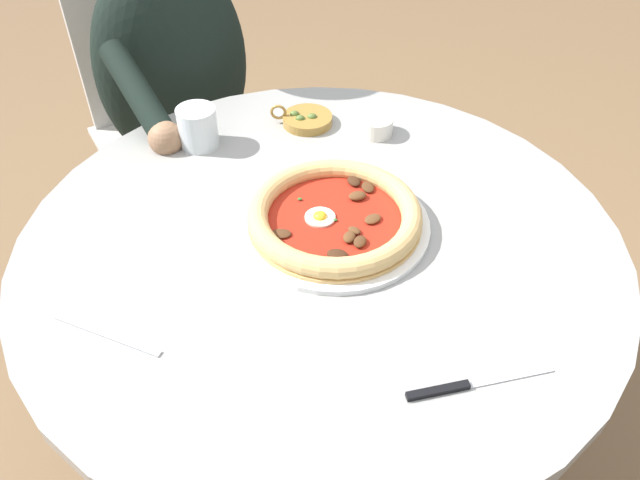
% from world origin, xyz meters
% --- Properties ---
extents(ground_plane, '(6.00, 6.00, 0.02)m').
position_xyz_m(ground_plane, '(0.00, 0.00, -0.01)').
color(ground_plane, brown).
extents(dining_table, '(1.01, 1.01, 0.71)m').
position_xyz_m(dining_table, '(0.00, 0.00, 0.57)').
color(dining_table, '#999993').
rests_on(dining_table, ground).
extents(pizza_on_plate, '(0.32, 0.32, 0.04)m').
position_xyz_m(pizza_on_plate, '(-0.02, -0.02, 0.73)').
color(pizza_on_plate, white).
rests_on(pizza_on_plate, dining_table).
extents(water_glass, '(0.08, 0.08, 0.08)m').
position_xyz_m(water_glass, '(0.23, -0.27, 0.74)').
color(water_glass, silver).
rests_on(water_glass, dining_table).
extents(steak_knife, '(0.20, 0.05, 0.01)m').
position_xyz_m(steak_knife, '(-0.18, 0.31, 0.71)').
color(steak_knife, silver).
rests_on(steak_knife, dining_table).
extents(ramekin_capers, '(0.07, 0.07, 0.04)m').
position_xyz_m(ramekin_capers, '(-0.12, -0.31, 0.73)').
color(ramekin_capers, white).
rests_on(ramekin_capers, dining_table).
extents(olive_pan, '(0.13, 0.10, 0.04)m').
position_xyz_m(olive_pan, '(0.02, -0.35, 0.72)').
color(olive_pan, olive).
rests_on(olive_pan, dining_table).
extents(fork_utensil, '(0.17, 0.08, 0.00)m').
position_xyz_m(fork_utensil, '(0.31, 0.21, 0.71)').
color(fork_utensil, '#BCBCC1').
rests_on(fork_utensil, dining_table).
extents(diner_person, '(0.43, 0.58, 1.17)m').
position_xyz_m(diner_person, '(0.34, -0.60, 0.52)').
color(diner_person, '#282833').
rests_on(diner_person, ground).
extents(cafe_chair_diner, '(0.54, 0.54, 0.93)m').
position_xyz_m(cafe_chair_diner, '(0.41, -0.72, 0.55)').
color(cafe_chair_diner, beige).
rests_on(cafe_chair_diner, ground).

